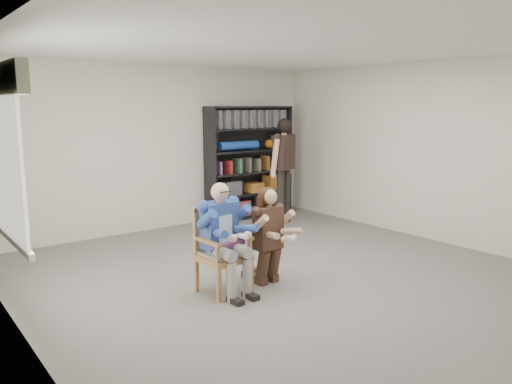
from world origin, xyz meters
TOP-DOWN VIEW (x-y plane):
  - room_shell at (0.00, 0.00)m, footprint 6.00×7.00m
  - floor at (0.00, 0.00)m, footprint 6.00×7.00m
  - window_left at (-2.95, 1.00)m, footprint 0.16×2.00m
  - armchair at (-0.90, 0.29)m, footprint 0.60×0.58m
  - seated_man at (-0.90, 0.29)m, footprint 0.59×0.80m
  - kneeling_woman at (-0.32, 0.17)m, footprint 0.53×0.81m
  - bookshelf at (1.70, 3.28)m, footprint 1.80×0.38m
  - standing_man at (1.88, 2.50)m, footprint 0.65×0.48m

SIDE VIEW (x-z plane):
  - floor at x=0.00m, z-range -0.01..0.01m
  - armchair at x=-0.90m, z-range 0.00..0.98m
  - kneeling_woman at x=-0.32m, z-range 0.00..1.17m
  - seated_man at x=-0.90m, z-range 0.00..1.28m
  - standing_man at x=1.88m, z-range 0.00..1.88m
  - bookshelf at x=1.70m, z-range 0.00..2.10m
  - room_shell at x=0.00m, z-range 0.00..2.80m
  - window_left at x=-2.95m, z-range 0.76..2.50m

